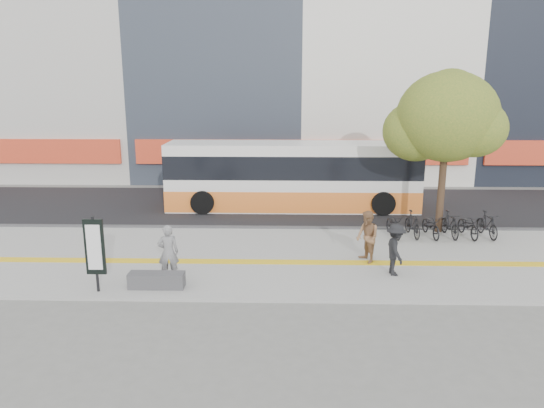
{
  "coord_description": "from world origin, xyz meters",
  "views": [
    {
      "loc": [
        1.07,
        -14.6,
        5.82
      ],
      "look_at": [
        0.64,
        2.0,
        1.81
      ],
      "focal_mm": 33.08,
      "sensor_mm": 36.0,
      "label": 1
    }
  ],
  "objects_px": {
    "bus": "(292,178)",
    "seated_woman": "(168,252)",
    "bench": "(157,280)",
    "street_tree": "(446,119)",
    "pedestrian_dark": "(395,250)",
    "signboard": "(95,248)",
    "pedestrian_tan": "(367,237)"
  },
  "relations": [
    {
      "from": "bench",
      "to": "street_tree",
      "type": "bearing_deg",
      "value": 31.62
    },
    {
      "from": "street_tree",
      "to": "pedestrian_dark",
      "type": "relative_size",
      "value": 3.91
    },
    {
      "from": "bus",
      "to": "seated_woman",
      "type": "height_order",
      "value": "bus"
    },
    {
      "from": "bus",
      "to": "pedestrian_dark",
      "type": "distance_m",
      "value": 9.05
    },
    {
      "from": "bench",
      "to": "pedestrian_dark",
      "type": "bearing_deg",
      "value": 9.65
    },
    {
      "from": "bus",
      "to": "pedestrian_dark",
      "type": "xyz_separation_m",
      "value": [
        3.04,
        -8.5,
        -0.63
      ]
    },
    {
      "from": "street_tree",
      "to": "seated_woman",
      "type": "height_order",
      "value": "street_tree"
    },
    {
      "from": "street_tree",
      "to": "pedestrian_tan",
      "type": "xyz_separation_m",
      "value": [
        -3.4,
        -3.71,
        -3.58
      ]
    },
    {
      "from": "bench",
      "to": "seated_woman",
      "type": "bearing_deg",
      "value": 71.49
    },
    {
      "from": "street_tree",
      "to": "pedestrian_dark",
      "type": "height_order",
      "value": "street_tree"
    },
    {
      "from": "street_tree",
      "to": "pedestrian_dark",
      "type": "distance_m",
      "value": 6.61
    },
    {
      "from": "seated_woman",
      "to": "pedestrian_dark",
      "type": "distance_m",
      "value": 6.87
    },
    {
      "from": "bench",
      "to": "seated_woman",
      "type": "height_order",
      "value": "seated_woman"
    },
    {
      "from": "pedestrian_dark",
      "to": "bus",
      "type": "bearing_deg",
      "value": 15.69
    },
    {
      "from": "bench",
      "to": "pedestrian_dark",
      "type": "distance_m",
      "value": 7.19
    },
    {
      "from": "signboard",
      "to": "pedestrian_dark",
      "type": "relative_size",
      "value": 1.36
    },
    {
      "from": "seated_woman",
      "to": "pedestrian_tan",
      "type": "relative_size",
      "value": 0.99
    },
    {
      "from": "street_tree",
      "to": "bus",
      "type": "distance_m",
      "value": 7.46
    },
    {
      "from": "pedestrian_dark",
      "to": "bench",
      "type": "bearing_deg",
      "value": 95.67
    },
    {
      "from": "signboard",
      "to": "pedestrian_dark",
      "type": "bearing_deg",
      "value": 9.86
    },
    {
      "from": "bench",
      "to": "pedestrian_dark",
      "type": "xyz_separation_m",
      "value": [
        7.07,
        1.2,
        0.58
      ]
    },
    {
      "from": "signboard",
      "to": "seated_woman",
      "type": "height_order",
      "value": "signboard"
    },
    {
      "from": "seated_woman",
      "to": "pedestrian_dark",
      "type": "height_order",
      "value": "seated_woman"
    },
    {
      "from": "bus",
      "to": "seated_woman",
      "type": "bearing_deg",
      "value": -112.84
    },
    {
      "from": "bench",
      "to": "bus",
      "type": "height_order",
      "value": "bus"
    },
    {
      "from": "signboard",
      "to": "street_tree",
      "type": "bearing_deg",
      "value": 29.07
    },
    {
      "from": "pedestrian_tan",
      "to": "pedestrian_dark",
      "type": "xyz_separation_m",
      "value": [
        0.68,
        -1.11,
        -0.05
      ]
    },
    {
      "from": "bench",
      "to": "pedestrian_tan",
      "type": "relative_size",
      "value": 0.93
    },
    {
      "from": "signboard",
      "to": "street_tree",
      "type": "xyz_separation_m",
      "value": [
        11.38,
        6.33,
        3.15
      ]
    },
    {
      "from": "pedestrian_dark",
      "to": "seated_woman",
      "type": "bearing_deg",
      "value": 90.61
    },
    {
      "from": "street_tree",
      "to": "seated_woman",
      "type": "bearing_deg",
      "value": -150.68
    },
    {
      "from": "seated_woman",
      "to": "bench",
      "type": "bearing_deg",
      "value": 59.06
    }
  ]
}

